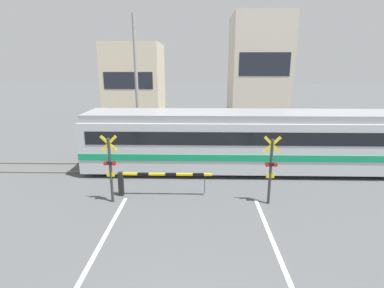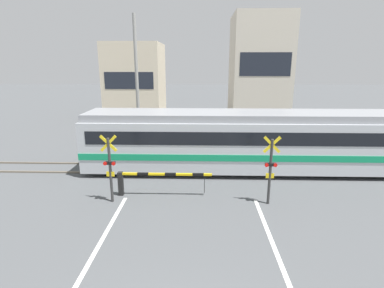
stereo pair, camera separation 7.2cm
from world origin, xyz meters
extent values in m
cube|color=#6B6051|center=(0.00, 10.89, 0.04)|extent=(50.00, 0.10, 0.08)
cube|color=#6B6051|center=(0.00, 12.33, 0.04)|extent=(50.00, 0.10, 0.08)
cube|color=#B7BCC1|center=(4.78, 11.61, 1.49)|extent=(20.53, 2.87, 2.52)
cube|color=gray|center=(4.78, 11.61, 2.93)|extent=(20.33, 2.52, 0.36)
cube|color=#148C59|center=(4.78, 11.61, 1.11)|extent=(20.55, 2.93, 0.32)
cube|color=black|center=(4.78, 11.61, 2.06)|extent=(19.71, 2.91, 0.64)
cube|color=black|center=(-5.50, 11.61, 2.06)|extent=(0.03, 2.01, 0.80)
cylinder|color=black|center=(-1.59, 10.89, 0.38)|extent=(0.76, 0.12, 0.76)
cylinder|color=black|center=(-1.59, 12.33, 0.38)|extent=(0.76, 0.12, 0.76)
cube|color=black|center=(-2.97, 8.31, 0.52)|extent=(0.20, 0.20, 1.04)
cube|color=yellow|center=(-1.03, 8.31, 0.97)|extent=(3.88, 0.09, 0.09)
cube|color=black|center=(-2.00, 8.31, 0.97)|extent=(0.47, 0.10, 0.10)
cube|color=black|center=(-0.83, 8.31, 0.97)|extent=(0.47, 0.10, 0.10)
cube|color=black|center=(0.33, 8.31, 0.97)|extent=(0.47, 0.10, 0.10)
cylinder|color=black|center=(0.60, 8.31, 0.54)|extent=(0.02, 0.02, 0.78)
cube|color=black|center=(2.97, 14.57, 0.52)|extent=(0.20, 0.20, 1.04)
cube|color=yellow|center=(1.03, 14.57, 0.97)|extent=(3.88, 0.09, 0.09)
cube|color=black|center=(2.00, 14.57, 0.97)|extent=(0.47, 0.10, 0.10)
cube|color=black|center=(0.83, 14.57, 0.97)|extent=(0.47, 0.10, 0.10)
cube|color=black|center=(-0.33, 14.57, 0.97)|extent=(0.47, 0.10, 0.10)
cylinder|color=black|center=(-0.60, 14.57, 0.54)|extent=(0.02, 0.02, 0.78)
cylinder|color=#333333|center=(-3.17, 7.67, 1.34)|extent=(0.11, 0.11, 2.68)
cube|color=yellow|center=(-3.17, 7.67, 2.47)|extent=(0.68, 0.04, 0.68)
cube|color=yellow|center=(-3.17, 7.67, 2.47)|extent=(0.68, 0.04, 0.68)
cube|color=black|center=(-3.17, 7.67, 1.66)|extent=(0.44, 0.12, 0.12)
cylinder|color=red|center=(-3.34, 7.60, 1.66)|extent=(0.15, 0.03, 0.15)
cylinder|color=red|center=(-3.00, 7.60, 1.66)|extent=(0.15, 0.03, 0.15)
cube|color=yellow|center=(-3.17, 7.65, 1.21)|extent=(0.32, 0.03, 0.20)
cylinder|color=#333333|center=(3.17, 7.67, 1.34)|extent=(0.11, 0.11, 2.68)
cube|color=yellow|center=(3.17, 7.67, 2.47)|extent=(0.68, 0.04, 0.68)
cube|color=yellow|center=(3.17, 7.67, 2.47)|extent=(0.68, 0.04, 0.68)
cube|color=black|center=(3.17, 7.67, 1.66)|extent=(0.44, 0.12, 0.12)
cylinder|color=red|center=(3.00, 7.60, 1.66)|extent=(0.15, 0.03, 0.15)
cylinder|color=red|center=(3.34, 7.60, 1.66)|extent=(0.15, 0.03, 0.15)
cube|color=yellow|center=(3.17, 7.65, 1.21)|extent=(0.32, 0.03, 0.20)
cylinder|color=#33384C|center=(-0.74, 17.81, 0.40)|extent=(0.13, 0.13, 0.81)
cylinder|color=#33384C|center=(-0.60, 17.81, 0.40)|extent=(0.13, 0.13, 0.81)
cube|color=maroon|center=(-0.67, 17.81, 1.13)|extent=(0.38, 0.22, 0.64)
sphere|color=tan|center=(-0.67, 17.81, 1.56)|extent=(0.22, 0.22, 0.22)
cube|color=beige|center=(-5.89, 25.94, 3.67)|extent=(5.15, 5.69, 7.35)
cube|color=#1E232D|center=(-5.89, 23.08, 4.04)|extent=(4.32, 0.03, 1.47)
cube|color=beige|center=(5.92, 25.94, 4.93)|extent=(5.20, 5.69, 9.86)
cube|color=#1E232D|center=(5.92, 23.08, 5.42)|extent=(4.36, 0.03, 1.97)
cylinder|color=gray|center=(-3.92, 17.07, 4.31)|extent=(0.22, 0.22, 8.62)
camera|label=1|loc=(0.35, -3.49, 5.47)|focal=28.00mm
camera|label=2|loc=(0.42, -3.49, 5.47)|focal=28.00mm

